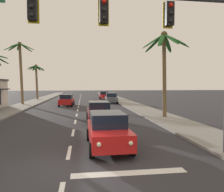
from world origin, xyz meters
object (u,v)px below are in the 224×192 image
Objects in this scene: palm_left_farthest at (36,75)px; palm_right_second at (165,55)px; sedan_oncoming_far at (67,100)px; sedan_third_in_queue at (99,112)px; traffic_signal_mast at (146,29)px; sedan_parked_mid_kerb at (104,95)px; sedan_lead_at_stop_bar at (108,130)px; palm_left_third at (20,62)px; sedan_parked_nearest_kerb at (111,98)px.

palm_right_second is at bearing -58.15° from palm_left_farthest.
sedan_third_in_queue is at bearing -75.67° from sedan_oncoming_far.
traffic_signal_mast is 37.24m from sedan_parked_mid_kerb.
traffic_signal_mast is 2.45× the size of sedan_lead_at_stop_bar.
palm_left_third is at bearing 114.71° from traffic_signal_mast.
sedan_parked_nearest_kerb is 9.80m from sedan_parked_mid_kerb.
palm_left_farthest is (-6.98, 13.88, 4.20)m from sedan_oncoming_far.
palm_right_second is at bearing -83.98° from sedan_parked_mid_kerb.
sedan_parked_nearest_kerb is 15.13m from palm_left_third.
palm_left_third is (-13.93, -1.62, 5.67)m from sedan_parked_nearest_kerb.
palm_left_farthest is at bearing 116.70° from sedan_oncoming_far.
sedan_oncoming_far is at bearing -63.30° from palm_left_farthest.
palm_left_third is at bearing 159.31° from sedan_oncoming_far.
traffic_signal_mast is 2.43× the size of sedan_oncoming_far.
sedan_parked_mid_kerb is at bearing 91.49° from sedan_parked_nearest_kerb.
sedan_third_in_queue is 0.99× the size of sedan_parked_mid_kerb.
traffic_signal_mast is at bearing -72.23° from palm_left_farthest.
palm_left_farthest is (-10.57, 27.92, 4.20)m from sedan_third_in_queue.
palm_left_third is at bearing 137.01° from palm_right_second.
palm_left_third is 1.21× the size of palm_right_second.
palm_left_third is 1.32× the size of palm_left_farthest.
palm_right_second is at bearing 64.82° from traffic_signal_mast.
palm_left_third is at bearing 122.26° from sedan_third_in_queue.
sedan_lead_at_stop_bar is at bearing -126.57° from palm_right_second.
palm_left_farthest reaches higher than traffic_signal_mast.
traffic_signal_mast reaches higher than sedan_parked_nearest_kerb.
traffic_signal_mast is 2.44× the size of sedan_parked_nearest_kerb.
sedan_third_in_queue is (0.09, 6.91, 0.00)m from sedan_lead_at_stop_bar.
sedan_third_in_queue is at bearing -96.42° from sedan_parked_mid_kerb.
sedan_oncoming_far is at bearing -115.68° from sedan_parked_mid_kerb.
palm_right_second is (2.82, -26.80, 4.87)m from sedan_parked_mid_kerb.
sedan_lead_at_stop_bar and sedan_parked_nearest_kerb have the same top height.
sedan_oncoming_far and sedan_parked_nearest_kerb have the same top height.
palm_right_second is (2.57, -17.00, 4.87)m from sedan_parked_nearest_kerb.
sedan_third_in_queue is 28.26m from sedan_parked_mid_kerb.
palm_left_farthest is at bearing 110.73° from sedan_third_in_queue.
palm_right_second reaches higher than sedan_oncoming_far.
palm_right_second is (9.57, -12.76, 4.87)m from sedan_oncoming_far.
sedan_oncoming_far is 0.58× the size of palm_right_second.
sedan_lead_at_stop_bar is 0.57× the size of palm_right_second.
sedan_lead_at_stop_bar is at bearing -73.27° from palm_left_farthest.
sedan_oncoming_far is (-3.59, 14.04, 0.00)m from sedan_third_in_queue.
sedan_parked_mid_kerb is 0.62× the size of palm_left_farthest.
sedan_parked_nearest_kerb is 17.87m from palm_right_second.
palm_right_second reaches higher than palm_left_farthest.
traffic_signal_mast is at bearing -78.14° from sedan_oncoming_far.
sedan_oncoming_far is 16.68m from palm_right_second.
traffic_signal_mast is at bearing -55.87° from sedan_lead_at_stop_bar.
sedan_lead_at_stop_bar is 26.39m from palm_left_third.
sedan_parked_mid_kerb is at bearing 39.85° from palm_left_third.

